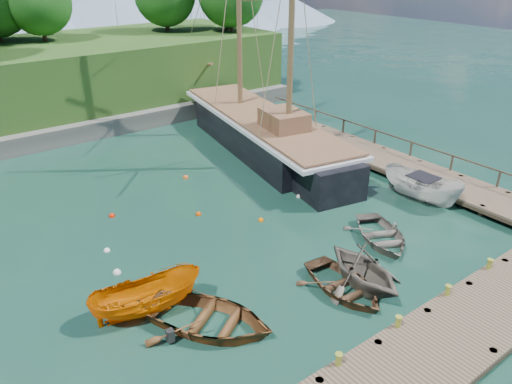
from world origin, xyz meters
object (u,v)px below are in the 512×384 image
rowboat_2 (343,291)px  rowboat_3 (381,241)px  rowboat_0 (209,327)px  schooner (262,135)px  motorboat_orange (148,313)px  cabin_boat_white (420,200)px  rowboat_1 (362,287)px

rowboat_2 → rowboat_3: rowboat_3 is taller
rowboat_0 → rowboat_3: rowboat_0 is taller
rowboat_2 → schooner: (7.47, 15.04, 1.05)m
rowboat_0 → motorboat_orange: size_ratio=1.15×
cabin_boat_white → motorboat_orange: bearing=173.9°
cabin_boat_white → rowboat_2: bearing=-166.1°
motorboat_orange → rowboat_1: bearing=-105.3°
cabin_boat_white → schooner: (-2.14, 11.77, 1.05)m
rowboat_1 → motorboat_orange: (-7.87, 3.87, 0.00)m
rowboat_0 → cabin_boat_white: 15.30m
rowboat_1 → rowboat_3: size_ratio=0.96×
rowboat_0 → rowboat_3: bearing=-31.2°
rowboat_2 → motorboat_orange: motorboat_orange is taller
rowboat_0 → cabin_boat_white: size_ratio=1.04×
rowboat_2 → rowboat_3: (4.37, 1.70, 0.00)m
rowboat_3 → cabin_boat_white: bearing=44.0°
rowboat_0 → rowboat_3: 9.97m
rowboat_1 → cabin_boat_white: size_ratio=0.82×
rowboat_2 → rowboat_3: bearing=27.3°
rowboat_0 → rowboat_1: rowboat_1 is taller
rowboat_2 → schooner: schooner is taller
rowboat_0 → motorboat_orange: bearing=92.1°
rowboat_1 → rowboat_3: rowboat_1 is taller
rowboat_0 → rowboat_1: 6.65m
rowboat_3 → motorboat_orange: motorboat_orange is taller
cabin_boat_white → rowboat_0: bearing=-178.3°
rowboat_1 → motorboat_orange: size_ratio=0.91×
schooner → rowboat_0: bearing=-122.9°
motorboat_orange → cabin_boat_white: cabin_boat_white is taller
rowboat_1 → schooner: bearing=74.1°
rowboat_1 → rowboat_3: bearing=36.5°
rowboat_3 → schooner: 13.73m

